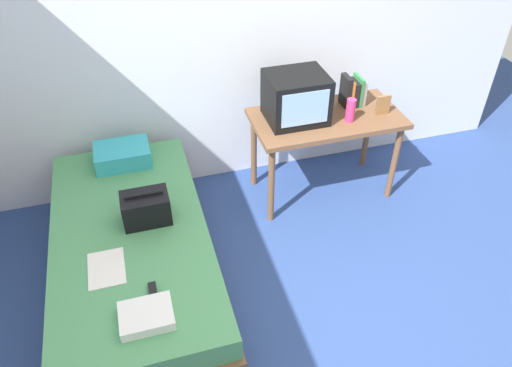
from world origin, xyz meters
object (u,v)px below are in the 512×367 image
desk (326,126)px  magazine (106,268)px  tv (296,98)px  pillow (123,155)px  bed (135,259)px  book_row (353,91)px  water_bottle (350,110)px  folded_towel (146,316)px  handbag (146,208)px  remote_dark (153,294)px  picture_frame (383,105)px

desk → magazine: (-1.74, -0.90, -0.12)m
tv → pillow: 1.36m
bed → book_row: bearing=21.8°
water_bottle → folded_towel: 2.10m
water_bottle → handbag: (-1.60, -0.44, -0.21)m
remote_dark → magazine: bearing=131.9°
desk → book_row: book_row is taller
picture_frame → remote_dark: bearing=-150.5°
book_row → picture_frame: bearing=-52.0°
pillow → magazine: bearing=-99.7°
desk → remote_dark: desk is taller
handbag → remote_dark: bearing=-93.7°
remote_dark → folded_towel: (-0.05, -0.15, 0.02)m
tv → remote_dark: bearing=-136.0°
tv → magazine: (-1.49, -0.94, -0.40)m
book_row → folded_towel: size_ratio=0.89×
handbag → tv: bearing=25.7°
bed → book_row: 2.08m
water_bottle → magazine: size_ratio=0.63×
magazine → bed: bearing=62.0°
water_bottle → remote_dark: size_ratio=1.16×
water_bottle → handbag: 1.67m
desk → folded_towel: size_ratio=4.14×
remote_dark → handbag: bearing=86.3°
desk → tv: size_ratio=2.64×
pillow → handbag: bearing=-81.6°
pillow → remote_dark: (0.06, -1.31, -0.06)m
book_row → desk: bearing=-154.6°
bed → water_bottle: 1.89m
bed → remote_dark: 0.62m
remote_dark → bed: bearing=99.2°
tv → book_row: bearing=9.6°
desk → handbag: size_ratio=3.87×
remote_dark → folded_towel: bearing=-108.8°
bed → magazine: magazine is taller
book_row → folded_towel: book_row is taller
tv → remote_dark: 1.78m
tv → water_bottle: 0.42m
tv → magazine: size_ratio=1.52×
tv → folded_towel: size_ratio=1.57×
bed → remote_dark: bearing=-80.8°
picture_frame → pillow: size_ratio=0.39×
water_bottle → picture_frame: size_ratio=1.16×
handbag → bed: bearing=-150.9°
bed → desk: (1.59, 0.62, 0.39)m
pillow → magazine: size_ratio=1.38×
tv → magazine: 1.81m
desk → water_bottle: (0.13, -0.11, 0.18)m
desk → book_row: size_ratio=4.65×
folded_towel → magazine: bearing=114.1°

